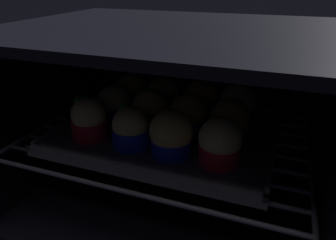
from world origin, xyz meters
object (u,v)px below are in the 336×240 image
muffin_row0_col2 (171,135)px  muffin_row2_col1 (163,97)px  muffin_row1_col2 (188,116)px  muffin_row2_col2 (201,100)px  muffin_row0_col0 (89,119)px  muffin_row0_col1 (131,129)px  muffin_row1_col1 (150,110)px  muffin_row2_col0 (131,91)px  baking_tray (168,131)px  muffin_row2_col3 (237,105)px  muffin_row1_col0 (115,105)px  muffin_row1_col3 (229,122)px  muffin_row0_col3 (220,143)px

muffin_row0_col2 → muffin_row2_col1: 18.57cm
muffin_row1_col2 → muffin_row2_col2: bearing=88.2°
muffin_row0_col0 → muffin_row0_col1: 8.81cm
muffin_row0_col0 → muffin_row0_col1: size_ratio=1.08×
muffin_row0_col0 → muffin_row1_col1: (8.96, 8.44, -0.23)cm
muffin_row0_col0 → muffin_row2_col2: same height
muffin_row1_col1 → muffin_row2_col0: size_ratio=0.94×
baking_tray → muffin_row0_col1: (-4.11, -8.28, 3.80)cm
muffin_row0_col1 → muffin_row2_col3: bearing=44.6°
muffin_row0_col1 → muffin_row1_col1: bearing=88.9°
muffin_row0_col2 → muffin_row2_col3: bearing=62.9°
muffin_row1_col1 → muffin_row2_col2: bearing=45.3°
muffin_row2_col0 → muffin_row2_col2: (16.61, 0.24, 0.06)cm
baking_tray → muffin_row1_col0: muffin_row1_col0 is taller
muffin_row1_col0 → muffin_row2_col1: 11.08cm
muffin_row1_col0 → muffin_row2_col2: muffin_row2_col2 is taller
muffin_row2_col0 → muffin_row2_col1: bearing=-2.8°
muffin_row0_col1 → muffin_row1_col2: 11.79cm
muffin_row1_col2 → muffin_row2_col3: bearing=43.3°
muffin_row1_col1 → muffin_row0_col1: bearing=-91.1°
muffin_row1_col2 → muffin_row2_col1: 11.42cm
muffin_row1_col3 → muffin_row2_col1: (-16.30, 8.12, -0.05)cm
muffin_row0_col2 → muffin_row1_col3: size_ratio=1.02×
muffin_row0_col1 → muffin_row1_col0: 11.78cm
muffin_row1_col3 → muffin_row0_col1: bearing=-153.2°
muffin_row1_col2 → muffin_row2_col2: muffin_row2_col2 is taller
muffin_row1_col2 → muffin_row2_col0: muffin_row2_col0 is taller
muffin_row2_col1 → muffin_row2_col3: muffin_row2_col3 is taller
muffin_row0_col0 → muffin_row1_col3: size_ratio=1.03×
muffin_row1_col0 → muffin_row2_col1: bearing=44.1°
muffin_row2_col2 → muffin_row2_col3: (8.01, -0.70, 0.19)cm
muffin_row0_col3 → muffin_row1_col3: (-0.09, 8.47, 0.06)cm
muffin_row2_col3 → muffin_row0_col0: bearing=-147.4°
muffin_row0_col3 → muffin_row1_col0: (-24.34, 8.87, -0.15)cm
muffin_row1_col3 → muffin_row1_col0: bearing=179.0°
muffin_row2_col0 → muffin_row2_col3: size_ratio=1.01×
muffin_row0_col3 → muffin_row1_col3: size_ratio=0.99×
muffin_row0_col0 → muffin_row0_col3: (25.10, -0.38, -0.08)cm
baking_tray → muffin_row1_col2: 5.76cm
baking_tray → muffin_row1_col2: (4.09, 0.19, 4.06)cm
muffin_row2_col2 → muffin_row0_col3: bearing=-65.5°
muffin_row0_col3 → muffin_row1_col2: size_ratio=1.02×
baking_tray → muffin_row1_col2: bearing=2.6°
muffin_row0_col1 → muffin_row2_col1: size_ratio=0.96×
muffin_row1_col2 → muffin_row1_col3: 8.02cm
muffin_row1_col0 → muffin_row2_col0: muffin_row2_col0 is taller
muffin_row2_col3 → muffin_row1_col0: bearing=-162.7°
muffin_row0_col0 → muffin_row2_col1: muffin_row0_col0 is taller
muffin_row0_col0 → muffin_row2_col0: 16.63cm
muffin_row1_col2 → muffin_row2_col0: (-16.34, 8.27, 0.19)cm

